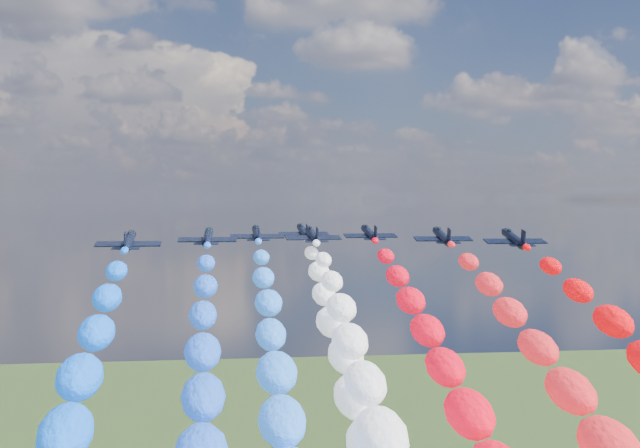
{
  "coord_description": "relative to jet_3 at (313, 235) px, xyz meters",
  "views": [
    {
      "loc": [
        -15.97,
        -124.62,
        102.9
      ],
      "look_at": [
        0.0,
        4.0,
        99.05
      ],
      "focal_mm": 45.5,
      "sensor_mm": 36.0,
      "label": 1
    }
  ],
  "objects": [
    {
      "name": "jet_0",
      "position": [
        -28.16,
        -15.76,
        0.0
      ],
      "size": [
        9.14,
        12.54,
        5.03
      ],
      "primitive_type": null,
      "rotation": [
        0.2,
        0.0,
        0.0
      ],
      "color": "black"
    },
    {
      "name": "jet_1",
      "position": [
        -17.18,
        -4.56,
        0.0
      ],
      "size": [
        9.69,
        12.93,
        5.03
      ],
      "primitive_type": null,
      "rotation": [
        0.2,
        0.0,
        -0.05
      ],
      "color": "black"
    },
    {
      "name": "jet_2",
      "position": [
        -8.95,
        6.11,
        0.0
      ],
      "size": [
        9.22,
        12.59,
        5.03
      ],
      "primitive_type": null,
      "rotation": [
        0.2,
        0.0,
        0.01
      ],
      "color": "black"
    },
    {
      "name": "jet_3",
      "position": [
        0.0,
        0.0,
        0.0
      ],
      "size": [
        9.69,
        12.93,
        5.03
      ],
      "primitive_type": null,
      "rotation": [
        0.2,
        0.0,
        0.05
      ],
      "color": "black"
    },
    {
      "name": "jet_4",
      "position": [
        -0.01,
        15.14,
        0.0
      ],
      "size": [
        9.63,
        12.89,
        5.03
      ],
      "primitive_type": null,
      "rotation": [
        0.2,
        0.0,
        0.04
      ],
      "color": "black"
    },
    {
      "name": "trail_4",
      "position": [
        -0.01,
        -46.63,
        -21.25
      ],
      "size": [
        6.77,
        120.14,
        47.25
      ],
      "primitive_type": null,
      "color": "white"
    },
    {
      "name": "jet_5",
      "position": [
        10.78,
        6.34,
        0.0
      ],
      "size": [
        9.65,
        12.9,
        5.03
      ],
      "primitive_type": null,
      "rotation": [
        0.2,
        0.0,
        0.04
      ],
      "color": "black"
    },
    {
      "name": "jet_6",
      "position": [
        20.25,
        -6.49,
        0.0
      ],
      "size": [
        9.55,
        12.83,
        5.03
      ],
      "primitive_type": null,
      "rotation": [
        0.2,
        0.0,
        -0.03
      ],
      "color": "black"
    },
    {
      "name": "jet_7",
      "position": [
        28.91,
        -15.33,
        0.0
      ],
      "size": [
        9.68,
        12.92,
        5.03
      ],
      "primitive_type": null,
      "rotation": [
        0.2,
        0.0,
        -0.05
      ],
      "color": "black"
    }
  ]
}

